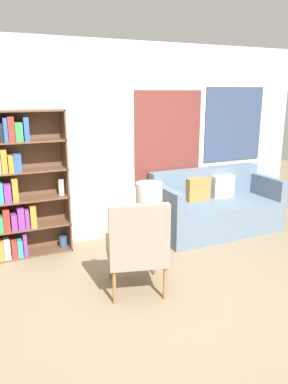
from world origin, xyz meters
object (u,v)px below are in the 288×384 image
armchair (138,244)px  side_table (153,226)px  table_lamp (149,198)px  couch (214,208)px  bookshelf (15,188)px

armchair → side_table: (0.50, 0.69, -0.11)m
armchair → table_lamp: armchair is taller
armchair → side_table: bearing=53.6°
couch → table_lamp: 1.53m
bookshelf → side_table: bearing=-28.9°
couch → side_table: size_ratio=3.62×
bookshelf → side_table: (1.48, -0.82, -0.45)m
bookshelf → couch: 2.85m
side_table → table_lamp: (-0.05, 0.01, 0.36)m
couch → side_table: (-1.31, -0.55, 0.11)m
armchair → table_lamp: size_ratio=2.11×
bookshelf → armchair: size_ratio=1.81×
bookshelf → couch: bookshelf is taller
table_lamp → bookshelf: bearing=150.7°
armchair → side_table: armchair is taller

